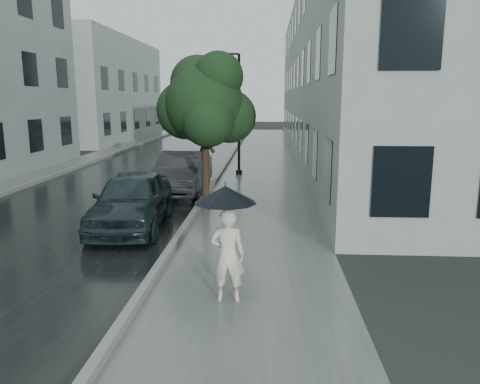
# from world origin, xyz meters

# --- Properties ---
(ground) EXTENTS (120.00, 120.00, 0.00)m
(ground) POSITION_xyz_m (0.00, 0.00, 0.00)
(ground) COLOR black
(ground) RESTS_ON ground
(sidewalk) EXTENTS (3.50, 60.00, 0.01)m
(sidewalk) POSITION_xyz_m (0.25, 12.00, 0.00)
(sidewalk) COLOR slate
(sidewalk) RESTS_ON ground
(kerb_near) EXTENTS (0.15, 60.00, 0.15)m
(kerb_near) POSITION_xyz_m (-1.57, 12.00, 0.07)
(kerb_near) COLOR slate
(kerb_near) RESTS_ON ground
(asphalt_road) EXTENTS (6.85, 60.00, 0.00)m
(asphalt_road) POSITION_xyz_m (-5.08, 12.00, 0.00)
(asphalt_road) COLOR black
(asphalt_road) RESTS_ON ground
(kerb_far) EXTENTS (0.15, 60.00, 0.15)m
(kerb_far) POSITION_xyz_m (-8.57, 12.00, 0.07)
(kerb_far) COLOR slate
(kerb_far) RESTS_ON ground
(sidewalk_far) EXTENTS (1.70, 60.00, 0.01)m
(sidewalk_far) POSITION_xyz_m (-9.50, 12.00, 0.00)
(sidewalk_far) COLOR #4C5451
(sidewalk_far) RESTS_ON ground
(building_near) EXTENTS (7.02, 36.00, 9.00)m
(building_near) POSITION_xyz_m (5.47, 19.50, 4.50)
(building_near) COLOR gray
(building_near) RESTS_ON ground
(building_far_b) EXTENTS (7.02, 18.00, 8.00)m
(building_far_b) POSITION_xyz_m (-13.77, 30.00, 4.00)
(building_far_b) COLOR gray
(building_far_b) RESTS_ON ground
(pedestrian) EXTENTS (0.57, 0.38, 1.56)m
(pedestrian) POSITION_xyz_m (-0.11, -1.00, 0.79)
(pedestrian) COLOR beige
(pedestrian) RESTS_ON sidewalk
(umbrella) EXTENTS (1.20, 1.20, 1.05)m
(umbrella) POSITION_xyz_m (-0.15, -0.97, 1.80)
(umbrella) COLOR black
(umbrella) RESTS_ON ground
(street_tree) EXTENTS (3.03, 2.75, 4.64)m
(street_tree) POSITION_xyz_m (-1.36, 5.78, 3.16)
(street_tree) COLOR #332619
(street_tree) RESTS_ON ground
(lamp_post) EXTENTS (0.85, 0.33, 5.25)m
(lamp_post) POSITION_xyz_m (-0.90, 12.12, 3.00)
(lamp_post) COLOR black
(lamp_post) RESTS_ON ground
(car_near) EXTENTS (1.99, 4.36, 1.45)m
(car_near) POSITION_xyz_m (-2.97, 3.35, 0.73)
(car_near) COLOR black
(car_near) RESTS_ON ground
(car_far) EXTENTS (1.61, 4.39, 1.44)m
(car_far) POSITION_xyz_m (-2.52, 8.08, 0.72)
(car_far) COLOR #222427
(car_far) RESTS_ON ground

